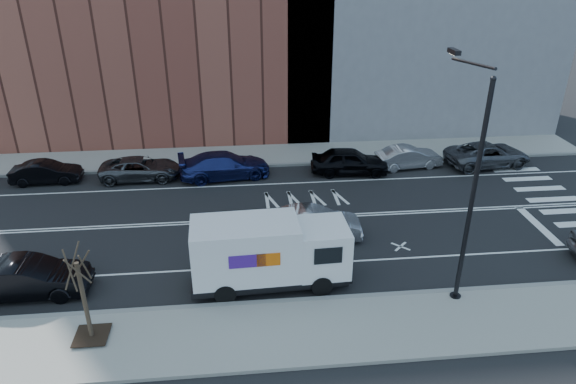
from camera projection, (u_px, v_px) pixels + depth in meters
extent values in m
plane|color=black|center=(270.00, 219.00, 26.73)|extent=(120.00, 120.00, 0.00)
cube|color=gray|center=(286.00, 333.00, 18.82)|extent=(44.00, 3.60, 0.15)
cube|color=gray|center=(261.00, 155.00, 34.57)|extent=(44.00, 3.60, 0.15)
cube|color=gray|center=(282.00, 302.00, 20.43)|extent=(44.00, 0.25, 0.17)
cube|color=gray|center=(262.00, 165.00, 32.95)|extent=(44.00, 0.25, 0.17)
cylinder|color=black|center=(472.00, 200.00, 18.77)|extent=(0.18, 0.18, 9.00)
cylinder|color=black|center=(455.00, 297.00, 20.69)|extent=(0.44, 0.44, 0.20)
sphere|color=black|center=(493.00, 79.00, 16.82)|extent=(0.20, 0.20, 0.20)
cylinder|color=black|center=(472.00, 63.00, 18.28)|extent=(0.11, 3.49, 0.48)
cube|color=black|center=(454.00, 51.00, 19.75)|extent=(0.25, 0.80, 0.18)
cube|color=#FFF2CC|center=(454.00, 54.00, 19.80)|extent=(0.18, 0.55, 0.03)
cube|color=black|center=(92.00, 335.00, 18.48)|extent=(1.20, 1.20, 0.04)
cylinder|color=#382B1E|center=(85.00, 301.00, 17.82)|extent=(0.16, 0.16, 3.20)
cylinder|color=#382B1E|center=(85.00, 267.00, 17.23)|extent=(0.06, 0.80, 1.44)
cylinder|color=#382B1E|center=(81.00, 264.00, 17.43)|extent=(0.81, 0.31, 1.19)
cylinder|color=#382B1E|center=(72.00, 266.00, 17.32)|extent=(0.58, 0.76, 1.50)
cylinder|color=#382B1E|center=(70.00, 271.00, 17.06)|extent=(0.47, 0.61, 1.37)
cylinder|color=#382B1E|center=(78.00, 272.00, 17.00)|extent=(0.72, 0.29, 1.13)
cube|color=black|center=(269.00, 274.00, 21.48)|extent=(6.44, 2.41, 0.31)
cube|color=white|center=(322.00, 247.00, 21.27)|extent=(2.14, 2.29, 2.05)
cube|color=black|center=(347.00, 239.00, 21.26)|extent=(0.14, 1.90, 0.98)
cube|color=black|center=(328.00, 256.00, 20.14)|extent=(1.13, 0.09, 0.72)
cube|color=black|center=(317.00, 228.00, 22.13)|extent=(1.13, 0.09, 0.72)
cube|color=black|center=(345.00, 266.00, 21.84)|extent=(0.24, 2.06, 0.36)
cube|color=white|center=(246.00, 249.00, 20.78)|extent=(4.40, 2.43, 2.36)
cube|color=#47198C|center=(247.00, 261.00, 19.69)|extent=(1.44, 0.08, 0.56)
cube|color=orange|center=(269.00, 260.00, 19.79)|extent=(0.92, 0.06, 0.56)
cube|color=#47198C|center=(244.00, 231.00, 21.74)|extent=(1.44, 0.08, 0.56)
cube|color=orange|center=(263.00, 230.00, 21.84)|extent=(0.92, 0.06, 0.56)
cylinder|color=black|center=(322.00, 285.00, 20.83)|extent=(0.87, 0.32, 0.86)
cylinder|color=black|center=(312.00, 258.00, 22.66)|extent=(0.87, 0.32, 0.86)
cylinder|color=black|center=(225.00, 294.00, 20.35)|extent=(0.87, 0.32, 0.86)
cylinder|color=black|center=(224.00, 265.00, 22.17)|extent=(0.87, 0.32, 0.86)
imported|color=black|center=(46.00, 172.00, 30.55)|extent=(4.05, 1.52, 1.32)
imported|color=#43454A|center=(141.00, 169.00, 31.04)|extent=(4.81, 2.23, 1.33)
imported|color=navy|center=(225.00, 165.00, 31.18)|extent=(5.71, 2.94, 1.58)
imported|color=black|center=(350.00, 161.00, 31.74)|extent=(4.94, 2.37, 1.63)
imported|color=#AAAAAF|center=(409.00, 157.00, 32.63)|extent=(4.36, 2.00, 1.38)
imported|color=#4C4E54|center=(488.00, 154.00, 32.88)|extent=(5.65, 3.08, 1.50)
imported|color=#A09FA4|center=(314.00, 224.00, 24.74)|extent=(4.72, 1.95, 1.52)
imported|color=black|center=(28.00, 278.00, 20.68)|extent=(4.82, 1.71, 1.58)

